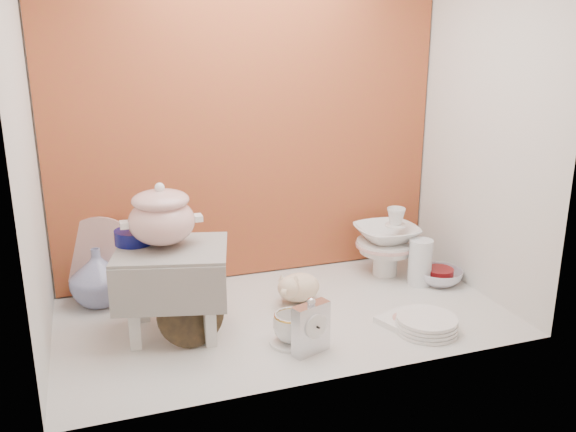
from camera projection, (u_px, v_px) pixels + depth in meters
name	position (u px, v px, depth m)	size (l,w,h in m)	color
ground	(285.00, 316.00, 2.45)	(1.80, 1.80, 0.00)	silver
niche_shell	(270.00, 81.00, 2.35)	(1.86, 1.03, 1.53)	#A24028
step_stool	(174.00, 291.00, 2.27)	(0.41, 0.35, 0.35)	silver
soup_tureen	(161.00, 215.00, 2.20)	(0.29, 0.29, 0.25)	white
cobalt_bowl	(134.00, 237.00, 2.26)	(0.15, 0.15, 0.05)	#0B0E52
floral_platter	(101.00, 258.00, 2.59)	(0.36, 0.05, 0.36)	silver
blue_white_vase	(98.00, 277.00, 2.53)	(0.24, 0.24, 0.25)	silver
lacquer_tray	(191.00, 313.00, 2.19)	(0.26, 0.08, 0.25)	black
mantel_clock	(311.00, 326.00, 2.14)	(0.14, 0.05, 0.21)	silver
plush_pig	(299.00, 287.00, 2.56)	(0.23, 0.16, 0.14)	beige
teacup_saucer	(291.00, 342.00, 2.23)	(0.17, 0.17, 0.01)	white
gold_rim_teacup	(292.00, 327.00, 2.21)	(0.14, 0.14, 0.11)	white
lattice_dish	(404.00, 321.00, 2.38)	(0.18, 0.18, 0.02)	white
dinner_plate_stack	(427.00, 324.00, 2.32)	(0.25, 0.25, 0.06)	white
crystal_bowl	(439.00, 276.00, 2.77)	(0.21, 0.21, 0.07)	silver
clear_glass_vase	(420.00, 262.00, 2.74)	(0.11, 0.11, 0.21)	silver
porcelain_tower	(386.00, 242.00, 2.83)	(0.29, 0.29, 0.33)	white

